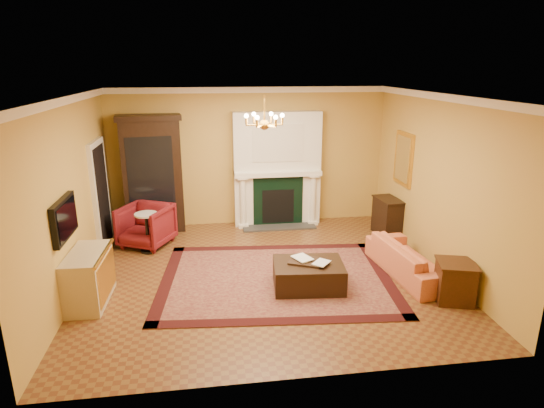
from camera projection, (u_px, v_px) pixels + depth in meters
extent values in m
cube|color=brown|center=(265.00, 275.00, 7.81)|extent=(6.00, 5.50, 0.02)
cube|color=silver|center=(264.00, 94.00, 6.92)|extent=(6.00, 5.50, 0.02)
cube|color=gold|center=(249.00, 157.00, 9.97)|extent=(6.00, 0.02, 3.00)
cube|color=gold|center=(298.00, 259.00, 4.75)|extent=(6.00, 0.02, 3.00)
cube|color=gold|center=(70.00, 197.00, 6.96)|extent=(0.02, 5.50, 3.00)
cube|color=gold|center=(439.00, 183.00, 7.77)|extent=(0.02, 5.50, 3.00)
cube|color=white|center=(277.00, 169.00, 9.97)|extent=(1.90, 0.32, 2.50)
cube|color=silver|center=(278.00, 143.00, 9.63)|extent=(1.10, 0.01, 0.80)
cube|color=black|center=(278.00, 202.00, 10.01)|extent=(1.10, 0.02, 1.10)
cube|color=black|center=(278.00, 206.00, 10.04)|extent=(0.70, 0.02, 0.75)
cube|color=#333333|center=(279.00, 226.00, 10.05)|extent=(1.60, 0.50, 0.04)
cube|color=white|center=(277.00, 173.00, 9.93)|extent=(1.90, 0.44, 0.10)
cylinder|color=white|center=(243.00, 202.00, 9.89)|extent=(0.14, 0.14, 1.18)
cylinder|color=white|center=(313.00, 199.00, 10.10)|extent=(0.14, 0.14, 1.18)
cube|color=white|center=(248.00, 90.00, 9.50)|extent=(6.00, 0.08, 0.12)
cube|color=white|center=(61.00, 101.00, 6.54)|extent=(0.08, 5.50, 0.12)
cube|color=white|center=(446.00, 97.00, 7.34)|extent=(0.08, 5.50, 0.12)
cube|color=silver|center=(101.00, 195.00, 8.70)|extent=(0.08, 1.05, 2.10)
cube|color=black|center=(103.00, 197.00, 8.72)|extent=(0.02, 0.85, 1.95)
cube|color=black|center=(64.00, 219.00, 6.44)|extent=(0.08, 0.95, 0.58)
cube|color=black|center=(67.00, 219.00, 6.45)|extent=(0.01, 0.85, 0.48)
cube|color=gold|center=(404.00, 159.00, 9.04)|extent=(0.05, 0.76, 1.05)
cube|color=white|center=(402.00, 159.00, 9.04)|extent=(0.01, 0.62, 0.90)
cylinder|color=gold|center=(264.00, 108.00, 6.98)|extent=(0.03, 0.03, 0.40)
sphere|color=gold|center=(264.00, 125.00, 7.05)|extent=(0.16, 0.16, 0.16)
sphere|color=#FFE5B2|center=(282.00, 115.00, 7.05)|extent=(0.07, 0.07, 0.07)
sphere|color=#FFE5B2|center=(271.00, 114.00, 7.26)|extent=(0.07, 0.07, 0.07)
sphere|color=#FFE5B2|center=(254.00, 114.00, 7.22)|extent=(0.07, 0.07, 0.07)
sphere|color=#FFE5B2|center=(246.00, 116.00, 6.98)|extent=(0.07, 0.07, 0.07)
sphere|color=#FFE5B2|center=(257.00, 118.00, 6.76)|extent=(0.07, 0.07, 0.07)
sphere|color=#FFE5B2|center=(276.00, 117.00, 6.80)|extent=(0.07, 0.07, 0.07)
cube|color=#420E16|center=(276.00, 278.00, 7.63)|extent=(4.07, 3.20, 0.02)
cube|color=black|center=(153.00, 177.00, 9.53)|extent=(1.25, 0.70, 2.37)
imported|color=maroon|center=(146.00, 224.00, 8.92)|extent=(1.15, 1.13, 0.91)
cylinder|color=black|center=(149.00, 250.00, 8.74)|extent=(0.30, 0.30, 0.04)
cylinder|color=black|center=(147.00, 233.00, 8.63)|extent=(0.06, 0.06, 0.69)
cylinder|color=silver|center=(146.00, 214.00, 8.52)|extent=(0.43, 0.43, 0.03)
cube|color=tan|center=(89.00, 278.00, 6.79)|extent=(0.54, 1.08, 0.80)
imported|color=#DC7446|center=(410.00, 254.00, 7.69)|extent=(0.76, 1.96, 0.75)
cube|color=#3D1C10|center=(455.00, 283.00, 6.84)|extent=(0.64, 0.64, 0.60)
cube|color=black|center=(387.00, 217.00, 9.51)|extent=(0.45, 0.72, 0.76)
cube|color=black|center=(308.00, 275.00, 7.27)|extent=(1.17, 0.90, 0.41)
cube|color=black|center=(306.00, 261.00, 7.24)|extent=(0.61, 0.56, 0.03)
imported|color=gray|center=(297.00, 251.00, 7.17)|extent=(0.23, 0.13, 0.32)
imported|color=gray|center=(316.00, 254.00, 7.13)|extent=(0.17, 0.15, 0.29)
cylinder|color=gray|center=(244.00, 169.00, 9.80)|extent=(0.12, 0.12, 0.10)
cone|color=#103B12|center=(243.00, 159.00, 9.73)|extent=(0.17, 0.17, 0.37)
cylinder|color=gray|center=(303.00, 168.00, 9.98)|extent=(0.11, 0.11, 0.09)
cone|color=#103B12|center=(303.00, 159.00, 9.92)|extent=(0.15, 0.15, 0.33)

